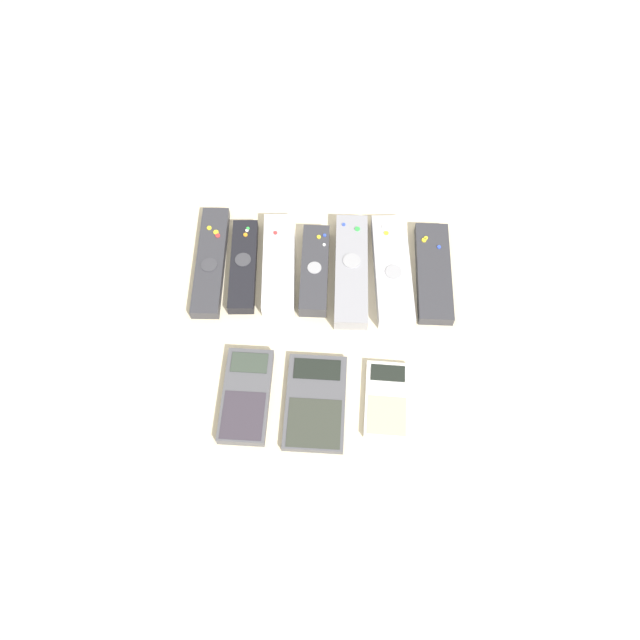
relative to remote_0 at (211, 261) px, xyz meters
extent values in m
plane|color=beige|center=(0.19, -0.14, -0.01)|extent=(3.00, 3.00, 0.00)
cube|color=#333338|center=(0.00, 0.00, 0.00)|extent=(0.05, 0.21, 0.02)
cylinder|color=#38383D|center=(0.00, -0.01, 0.01)|extent=(0.03, 0.03, 0.00)
cylinder|color=yellow|center=(0.00, 0.05, 0.01)|extent=(0.01, 0.01, 0.00)
cylinder|color=yellow|center=(-0.01, 0.06, 0.01)|extent=(0.01, 0.01, 0.00)
cylinder|color=red|center=(0.01, 0.05, 0.01)|extent=(0.01, 0.01, 0.00)
cube|color=black|center=(0.06, -0.01, 0.00)|extent=(0.05, 0.18, 0.02)
cylinder|color=#38383D|center=(0.06, 0.00, 0.01)|extent=(0.03, 0.03, 0.00)
cylinder|color=green|center=(0.06, 0.06, 0.01)|extent=(0.01, 0.01, 0.00)
cylinder|color=silver|center=(0.06, 0.06, 0.01)|extent=(0.01, 0.01, 0.00)
cylinder|color=orange|center=(0.05, 0.05, 0.01)|extent=(0.01, 0.01, 0.00)
cube|color=silver|center=(0.11, 0.00, 0.00)|extent=(0.06, 0.19, 0.03)
cylinder|color=silver|center=(0.11, 0.06, 0.02)|extent=(0.01, 0.01, 0.00)
cylinder|color=red|center=(0.11, 0.05, 0.02)|extent=(0.01, 0.01, 0.00)
cube|color=#333338|center=(0.18, -0.01, 0.00)|extent=(0.05, 0.17, 0.03)
cylinder|color=#99999E|center=(0.18, -0.02, 0.02)|extent=(0.02, 0.02, 0.00)
cylinder|color=silver|center=(0.19, 0.03, 0.02)|extent=(0.01, 0.01, 0.00)
cylinder|color=yellow|center=(0.18, 0.05, 0.02)|extent=(0.01, 0.01, 0.00)
cylinder|color=blue|center=(0.18, 0.05, 0.02)|extent=(0.01, 0.01, 0.00)
cube|color=gray|center=(0.24, -0.01, 0.00)|extent=(0.06, 0.21, 0.03)
cylinder|color=#99999E|center=(0.24, 0.00, 0.02)|extent=(0.03, 0.03, 0.00)
cylinder|color=blue|center=(0.22, 0.07, 0.02)|extent=(0.01, 0.01, 0.00)
cylinder|color=green|center=(0.24, 0.07, 0.02)|extent=(0.01, 0.01, 0.00)
cube|color=#B7B7BC|center=(0.30, 0.00, 0.00)|extent=(0.07, 0.21, 0.03)
cylinder|color=#99999E|center=(0.30, -0.02, 0.02)|extent=(0.03, 0.03, 0.00)
cylinder|color=silver|center=(0.29, 0.07, 0.02)|extent=(0.01, 0.01, 0.00)
cylinder|color=yellow|center=(0.29, 0.06, 0.02)|extent=(0.01, 0.01, 0.00)
cylinder|color=silver|center=(0.31, 0.06, 0.02)|extent=(0.01, 0.01, 0.00)
cylinder|color=silver|center=(0.30, 0.07, 0.02)|extent=(0.01, 0.01, 0.00)
cube|color=#333338|center=(0.37, 0.00, 0.00)|extent=(0.06, 0.19, 0.02)
cylinder|color=blue|center=(0.38, 0.04, 0.01)|extent=(0.01, 0.01, 0.00)
cylinder|color=yellow|center=(0.36, 0.05, 0.01)|extent=(0.01, 0.01, 0.00)
cylinder|color=yellow|center=(0.36, 0.06, 0.01)|extent=(0.01, 0.01, 0.00)
cube|color=#4C4C51|center=(0.08, -0.24, 0.00)|extent=(0.07, 0.15, 0.02)
cube|color=#333D33|center=(0.09, -0.19, 0.01)|extent=(0.06, 0.03, 0.00)
cube|color=#362F39|center=(0.08, -0.27, 0.01)|extent=(0.06, 0.07, 0.00)
cube|color=#4C4C51|center=(0.19, -0.24, 0.00)|extent=(0.09, 0.15, 0.01)
cube|color=black|center=(0.19, -0.19, 0.00)|extent=(0.07, 0.03, 0.00)
cube|color=#32362D|center=(0.19, -0.28, 0.00)|extent=(0.08, 0.08, 0.00)
cube|color=silver|center=(0.30, -0.23, 0.00)|extent=(0.07, 0.12, 0.01)
cube|color=black|center=(0.30, -0.19, 0.00)|extent=(0.05, 0.03, 0.00)
cube|color=#AFAB8A|center=(0.29, -0.26, 0.00)|extent=(0.06, 0.06, 0.00)
camera|label=1|loc=(0.21, -0.58, 0.87)|focal=35.00mm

